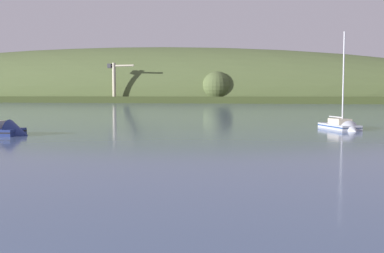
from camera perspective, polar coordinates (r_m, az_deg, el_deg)
far_shoreline_hill at (r=276.66m, az=-10.36°, el=3.17°), size 584.91×133.43×64.54m
dockside_crane at (r=234.53m, az=-9.81°, el=5.42°), size 14.30×4.58×20.40m
sailboat_midwater_white at (r=57.41m, az=18.59°, el=-0.22°), size 4.42×8.01×13.02m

